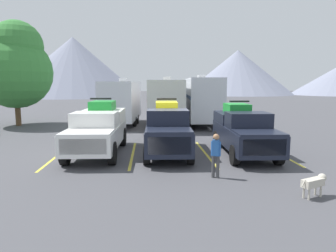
{
  "coord_description": "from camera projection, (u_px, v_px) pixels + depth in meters",
  "views": [
    {
      "loc": [
        -0.97,
        -14.46,
        3.32
      ],
      "look_at": [
        0.0,
        0.67,
        1.2
      ],
      "focal_mm": 32.68,
      "sensor_mm": 36.0,
      "label": 1
    }
  ],
  "objects": [
    {
      "name": "lot_stripe_c",
      "position": [
        205.0,
        153.0,
        14.6
      ],
      "size": [
        0.12,
        5.5,
        0.01
      ],
      "primitive_type": "cube",
      "color": "gold",
      "rests_on": "ground"
    },
    {
      "name": "person_a",
      "position": [
        216.0,
        153.0,
        10.72
      ],
      "size": [
        0.33,
        0.26,
        1.58
      ],
      "color": "#3F3F42",
      "rests_on": "ground"
    },
    {
      "name": "lot_stripe_b",
      "position": [
        133.0,
        154.0,
        14.38
      ],
      "size": [
        0.12,
        5.5,
        0.01
      ],
      "primitive_type": "cube",
      "color": "gold",
      "rests_on": "ground"
    },
    {
      "name": "mountain_ridge",
      "position": [
        150.0,
        72.0,
        85.1
      ],
      "size": [
        132.96,
        43.57,
        15.14
      ],
      "color": "gray",
      "rests_on": "ground"
    },
    {
      "name": "dog",
      "position": [
        315.0,
        182.0,
        8.94
      ],
      "size": [
        0.95,
        0.57,
        0.67
      ],
      "color": "beige",
      "rests_on": "ground"
    },
    {
      "name": "camper_trailer_c",
      "position": [
        203.0,
        99.0,
        24.54
      ],
      "size": [
        2.95,
        9.01,
        4.02
      ],
      "color": "silver",
      "rests_on": "ground"
    },
    {
      "name": "lot_stripe_a",
      "position": [
        58.0,
        155.0,
        14.16
      ],
      "size": [
        0.12,
        5.5,
        0.01
      ],
      "primitive_type": "cube",
      "color": "gold",
      "rests_on": "ground"
    },
    {
      "name": "ground_plane",
      "position": [
        169.0,
        152.0,
        14.81
      ],
      "size": [
        240.0,
        240.0,
        0.0
      ],
      "primitive_type": "plane",
      "color": "#47474C"
    },
    {
      "name": "pickup_truck_a",
      "position": [
        99.0,
        128.0,
        14.58
      ],
      "size": [
        2.34,
        5.78,
        2.61
      ],
      "color": "white",
      "rests_on": "ground"
    },
    {
      "name": "pickup_truck_b",
      "position": [
        167.0,
        129.0,
        14.49
      ],
      "size": [
        2.21,
        5.51,
        2.59
      ],
      "color": "black",
      "rests_on": "ground"
    },
    {
      "name": "lot_stripe_d",
      "position": [
        276.0,
        152.0,
        14.82
      ],
      "size": [
        0.12,
        5.5,
        0.01
      ],
      "primitive_type": "cube",
      "color": "gold",
      "rests_on": "ground"
    },
    {
      "name": "camper_trailer_a",
      "position": [
        122.0,
        100.0,
        24.26
      ],
      "size": [
        2.92,
        8.19,
        3.75
      ],
      "color": "silver",
      "rests_on": "ground"
    },
    {
      "name": "pickup_truck_c",
      "position": [
        243.0,
        130.0,
        14.45
      ],
      "size": [
        2.22,
        5.55,
        2.48
      ],
      "color": "black",
      "rests_on": "ground"
    },
    {
      "name": "tree_a",
      "position": [
        16.0,
        66.0,
        23.61
      ],
      "size": [
        5.59,
        5.59,
        8.09
      ],
      "color": "brown",
      "rests_on": "ground"
    },
    {
      "name": "camper_trailer_b",
      "position": [
        167.0,
        100.0,
        23.71
      ],
      "size": [
        3.1,
        9.14,
        3.84
      ],
      "color": "silver",
      "rests_on": "ground"
    }
  ]
}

